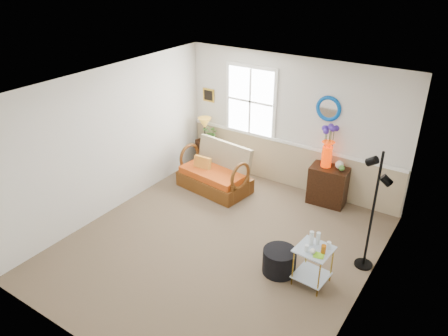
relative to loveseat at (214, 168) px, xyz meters
The scene contains 19 objects.
floor 1.94m from the loveseat, 53.53° to the right, with size 4.50×5.00×0.01m, color brown.
ceiling 2.86m from the loveseat, 53.53° to the right, with size 4.50×5.00×0.01m, color white.
walls 2.07m from the loveseat, 53.53° to the right, with size 4.51×5.01×2.60m.
wainscot 1.48m from the loveseat, 40.50° to the left, with size 4.46×0.02×0.90m, color tan.
chair_rail 1.54m from the loveseat, 40.21° to the left, with size 4.46×0.04×0.06m, color white.
window 1.51m from the loveseat, 76.76° to the left, with size 1.14×0.06×1.44m, color white, non-canonical shape.
picture 1.66m from the loveseat, 129.69° to the left, with size 0.28×0.03×0.28m, color #AC8224.
mirror 2.43m from the loveseat, 27.76° to the left, with size 0.47×0.47×0.07m, color blue.
loveseat is the anchor object (origin of this frame).
throw_pillow 0.26m from the loveseat, 168.74° to the right, with size 0.35×0.09×0.35m, color #D45112, non-canonical shape.
lamp_stand 1.10m from the loveseat, 134.14° to the left, with size 0.34×0.34×0.60m, color black, non-canonical shape.
table_lamp 1.14m from the loveseat, 135.54° to the left, with size 0.28×0.28×0.51m, color gold, non-canonical shape.
potted_plant 1.03m from the loveseat, 128.56° to the left, with size 0.34×0.38×0.29m, color #477C32.
cabinet 2.19m from the loveseat, 19.80° to the left, with size 0.68×0.44×0.73m, color black, non-canonical shape.
flower_vase 2.21m from the loveseat, 21.07° to the left, with size 0.24×0.24×0.81m, color red, non-canonical shape.
side_table 3.10m from the loveseat, 28.90° to the right, with size 0.47×0.47×0.60m, color #AB8524, non-canonical shape.
tabletop_items 3.14m from the loveseat, 28.53° to the right, with size 0.35×0.35×0.21m, color silver, non-canonical shape.
floor_lamp 3.33m from the loveseat, 12.20° to the right, with size 0.27×0.27×1.89m, color black, non-canonical shape.
ottoman 2.71m from the loveseat, 34.66° to the right, with size 0.49×0.49×0.38m, color black.
Camera 1 is at (3.24, -4.72, 4.28)m, focal length 35.00 mm.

